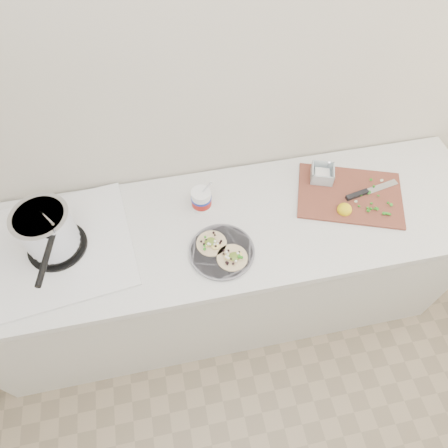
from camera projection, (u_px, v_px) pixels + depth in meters
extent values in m
cube|color=beige|center=(204.00, 106.00, 1.59)|extent=(3.50, 0.05, 2.60)
cube|color=silver|center=(220.00, 273.00, 2.14)|extent=(2.40, 0.62, 0.86)
cube|color=silver|center=(220.00, 229.00, 1.76)|extent=(2.44, 0.66, 0.04)
cube|color=silver|center=(59.00, 248.00, 1.67)|extent=(0.65, 0.62, 0.01)
cylinder|color=black|center=(58.00, 246.00, 1.66)|extent=(0.24, 0.24, 0.01)
torus|color=black|center=(56.00, 244.00, 1.65)|extent=(0.21, 0.21, 0.02)
cylinder|color=silver|center=(47.00, 230.00, 1.56)|extent=(0.21, 0.21, 0.19)
cylinder|color=slate|center=(222.00, 252.00, 1.66)|extent=(0.26, 0.26, 0.01)
cylinder|color=slate|center=(222.00, 251.00, 1.66)|extent=(0.28, 0.28, 0.00)
cylinder|color=white|center=(201.00, 200.00, 1.76)|extent=(0.09, 0.09, 0.11)
cylinder|color=#A31712|center=(201.00, 200.00, 1.77)|extent=(0.09, 0.09, 0.04)
cylinder|color=#192D99|center=(201.00, 198.00, 1.75)|extent=(0.09, 0.09, 0.01)
cube|color=brown|center=(350.00, 195.00, 1.84)|extent=(0.55, 0.47, 0.01)
cube|color=white|center=(322.00, 175.00, 1.87)|extent=(0.07, 0.07, 0.03)
ellipsoid|color=yellow|center=(345.00, 208.00, 1.76)|extent=(0.07, 0.07, 0.06)
cube|color=silver|center=(381.00, 187.00, 1.86)|extent=(0.18, 0.07, 0.00)
cube|color=black|center=(357.00, 195.00, 1.82)|extent=(0.11, 0.04, 0.02)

